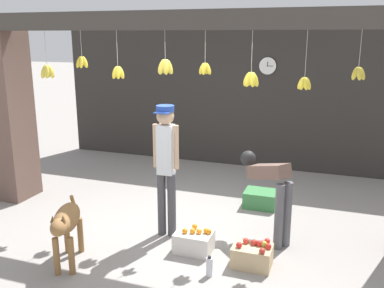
# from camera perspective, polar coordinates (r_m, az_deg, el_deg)

# --- Properties ---
(ground_plane) EXTENTS (60.00, 60.00, 0.00)m
(ground_plane) POSITION_cam_1_polar(r_m,az_deg,el_deg) (5.96, -1.54, -11.34)
(ground_plane) COLOR gray
(shop_back_wall) EXTENTS (7.46, 0.12, 2.88)m
(shop_back_wall) POSITION_cam_1_polar(r_m,az_deg,el_deg) (8.55, 6.16, 6.61)
(shop_back_wall) COLOR #2D2B28
(shop_back_wall) RESTS_ON ground_plane
(shop_pillar_left) EXTENTS (0.70, 0.60, 2.88)m
(shop_pillar_left) POSITION_cam_1_polar(r_m,az_deg,el_deg) (7.38, -23.74, 4.24)
(shop_pillar_left) COLOR brown
(shop_pillar_left) RESTS_ON ground_plane
(storefront_awning) EXTENTS (5.56, 0.26, 0.93)m
(storefront_awning) POSITION_cam_1_polar(r_m,az_deg,el_deg) (5.49, -1.52, 15.57)
(storefront_awning) COLOR #3D3833
(dog) EXTENTS (0.52, 0.94, 0.76)m
(dog) POSITION_cam_1_polar(r_m,az_deg,el_deg) (5.12, -16.41, -10.01)
(dog) COLOR olive
(dog) RESTS_ON ground_plane
(shopkeeper) EXTENTS (0.34, 0.29, 1.74)m
(shopkeeper) POSITION_cam_1_polar(r_m,az_deg,el_deg) (5.45, -3.49, -2.12)
(shopkeeper) COLOR #424247
(shopkeeper) RESTS_ON ground_plane
(worker_stooping) EXTENTS (0.74, 0.62, 1.10)m
(worker_stooping) POSITION_cam_1_polar(r_m,az_deg,el_deg) (5.50, 10.44, -5.57)
(worker_stooping) COLOR #56565B
(worker_stooping) RESTS_ON ground_plane
(fruit_crate_oranges) EXTENTS (0.45, 0.34, 0.31)m
(fruit_crate_oranges) POSITION_cam_1_polar(r_m,az_deg,el_deg) (5.36, 0.28, -12.84)
(fruit_crate_oranges) COLOR silver
(fruit_crate_oranges) RESTS_ON ground_plane
(fruit_crate_apples) EXTENTS (0.44, 0.33, 0.31)m
(fruit_crate_apples) POSITION_cam_1_polar(r_m,az_deg,el_deg) (5.11, 8.07, -14.47)
(fruit_crate_apples) COLOR tan
(fruit_crate_apples) RESTS_ON ground_plane
(produce_box_green) EXTENTS (0.49, 0.40, 0.25)m
(produce_box_green) POSITION_cam_1_polar(r_m,az_deg,el_deg) (6.74, 9.15, -7.23)
(produce_box_green) COLOR #387A42
(produce_box_green) RESTS_ON ground_plane
(water_bottle) EXTENTS (0.07, 0.07, 0.24)m
(water_bottle) POSITION_cam_1_polar(r_m,az_deg,el_deg) (4.89, 2.33, -16.04)
(water_bottle) COLOR silver
(water_bottle) RESTS_ON ground_plane
(wall_clock) EXTENTS (0.34, 0.03, 0.34)m
(wall_clock) POSITION_cam_1_polar(r_m,az_deg,el_deg) (8.31, 10.06, 10.22)
(wall_clock) COLOR black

